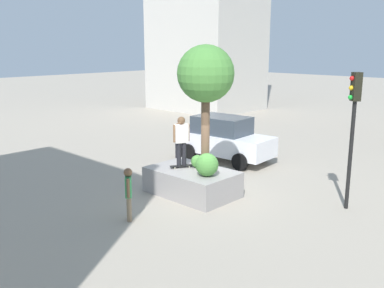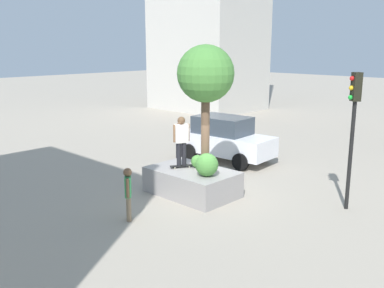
{
  "view_description": "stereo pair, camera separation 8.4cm",
  "coord_description": "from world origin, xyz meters",
  "px_view_note": "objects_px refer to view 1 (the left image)",
  "views": [
    {
      "loc": [
        9.32,
        -10.56,
        5.02
      ],
      "look_at": [
        -0.42,
        -0.28,
        1.78
      ],
      "focal_mm": 40.44,
      "sensor_mm": 36.0,
      "label": 1
    },
    {
      "loc": [
        9.38,
        -10.5,
        5.02
      ],
      "look_at": [
        -0.42,
        -0.28,
        1.78
      ],
      "focal_mm": 40.44,
      "sensor_mm": 36.0,
      "label": 2
    }
  ],
  "objects_px": {
    "skateboarder": "(181,138)",
    "police_car": "(224,138)",
    "plaza_tree": "(206,76)",
    "bystander_watching": "(129,191)",
    "traffic_light_corner": "(353,117)",
    "passerby_with_bag": "(179,138)",
    "planter_ledge": "(192,182)",
    "skateboard": "(182,166)"
  },
  "relations": [
    {
      "from": "skateboarder",
      "to": "police_car",
      "type": "relative_size",
      "value": 0.39
    },
    {
      "from": "plaza_tree",
      "to": "bystander_watching",
      "type": "distance_m",
      "value": 4.36
    },
    {
      "from": "traffic_light_corner",
      "to": "bystander_watching",
      "type": "height_order",
      "value": "traffic_light_corner"
    },
    {
      "from": "plaza_tree",
      "to": "passerby_with_bag",
      "type": "relative_size",
      "value": 2.51
    },
    {
      "from": "police_car",
      "to": "passerby_with_bag",
      "type": "xyz_separation_m",
      "value": [
        -1.65,
        -1.21,
        -0.04
      ]
    },
    {
      "from": "planter_ledge",
      "to": "plaza_tree",
      "type": "relative_size",
      "value": 0.72
    },
    {
      "from": "traffic_light_corner",
      "to": "planter_ledge",
      "type": "bearing_deg",
      "value": -151.84
    },
    {
      "from": "police_car",
      "to": "traffic_light_corner",
      "type": "xyz_separation_m",
      "value": [
        6.49,
        -1.88,
        1.91
      ]
    },
    {
      "from": "planter_ledge",
      "to": "skateboard",
      "type": "xyz_separation_m",
      "value": [
        -0.45,
        -0.06,
        0.5
      ]
    },
    {
      "from": "skateboarder",
      "to": "traffic_light_corner",
      "type": "relative_size",
      "value": 0.4
    },
    {
      "from": "planter_ledge",
      "to": "skateboarder",
      "type": "distance_m",
      "value": 1.57
    },
    {
      "from": "plaza_tree",
      "to": "traffic_light_corner",
      "type": "height_order",
      "value": "plaza_tree"
    },
    {
      "from": "police_car",
      "to": "bystander_watching",
      "type": "height_order",
      "value": "police_car"
    },
    {
      "from": "skateboard",
      "to": "traffic_light_corner",
      "type": "xyz_separation_m",
      "value": [
        4.88,
        2.43,
        1.98
      ]
    },
    {
      "from": "skateboard",
      "to": "police_car",
      "type": "height_order",
      "value": "police_car"
    },
    {
      "from": "skateboarder",
      "to": "police_car",
      "type": "height_order",
      "value": "skateboarder"
    },
    {
      "from": "skateboard",
      "to": "bystander_watching",
      "type": "height_order",
      "value": "bystander_watching"
    },
    {
      "from": "plaza_tree",
      "to": "skateboard",
      "type": "relative_size",
      "value": 5.26
    },
    {
      "from": "skateboard",
      "to": "traffic_light_corner",
      "type": "bearing_deg",
      "value": 26.44
    },
    {
      "from": "planter_ledge",
      "to": "skateboard",
      "type": "relative_size",
      "value": 3.76
    },
    {
      "from": "bystander_watching",
      "to": "traffic_light_corner",
      "type": "bearing_deg",
      "value": 51.62
    },
    {
      "from": "skateboarder",
      "to": "traffic_light_corner",
      "type": "bearing_deg",
      "value": 26.44
    },
    {
      "from": "skateboard",
      "to": "planter_ledge",
      "type": "bearing_deg",
      "value": 7.0
    },
    {
      "from": "plaza_tree",
      "to": "bystander_watching",
      "type": "bearing_deg",
      "value": -95.93
    },
    {
      "from": "skateboarder",
      "to": "passerby_with_bag",
      "type": "height_order",
      "value": "skateboarder"
    },
    {
      "from": "skateboard",
      "to": "passerby_with_bag",
      "type": "bearing_deg",
      "value": 136.51
    },
    {
      "from": "plaza_tree",
      "to": "police_car",
      "type": "distance_m",
      "value": 5.82
    },
    {
      "from": "planter_ledge",
      "to": "skateboard",
      "type": "distance_m",
      "value": 0.67
    },
    {
      "from": "skateboarder",
      "to": "police_car",
      "type": "xyz_separation_m",
      "value": [
        -1.61,
        4.31,
        -0.94
      ]
    },
    {
      "from": "bystander_watching",
      "to": "skateboarder",
      "type": "bearing_deg",
      "value": 103.48
    },
    {
      "from": "passerby_with_bag",
      "to": "bystander_watching",
      "type": "xyz_separation_m",
      "value": [
        3.95,
        -5.97,
        -0.04
      ]
    },
    {
      "from": "police_car",
      "to": "plaza_tree",
      "type": "bearing_deg",
      "value": -58.17
    },
    {
      "from": "plaza_tree",
      "to": "police_car",
      "type": "bearing_deg",
      "value": 121.83
    },
    {
      "from": "traffic_light_corner",
      "to": "passerby_with_bag",
      "type": "xyz_separation_m",
      "value": [
        -8.15,
        0.67,
        -1.95
      ]
    },
    {
      "from": "police_car",
      "to": "bystander_watching",
      "type": "relative_size",
      "value": 2.75
    },
    {
      "from": "skateboarder",
      "to": "bystander_watching",
      "type": "relative_size",
      "value": 1.08
    },
    {
      "from": "plaza_tree",
      "to": "skateboard",
      "type": "xyz_separation_m",
      "value": [
        -1.0,
        -0.11,
        -3.15
      ]
    },
    {
      "from": "traffic_light_corner",
      "to": "bystander_watching",
      "type": "distance_m",
      "value": 7.05
    },
    {
      "from": "traffic_light_corner",
      "to": "passerby_with_bag",
      "type": "height_order",
      "value": "traffic_light_corner"
    },
    {
      "from": "skateboard",
      "to": "skateboarder",
      "type": "bearing_deg",
      "value": 45.0
    },
    {
      "from": "traffic_light_corner",
      "to": "police_car",
      "type": "bearing_deg",
      "value": 163.87
    },
    {
      "from": "skateboarder",
      "to": "traffic_light_corner",
      "type": "height_order",
      "value": "traffic_light_corner"
    }
  ]
}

